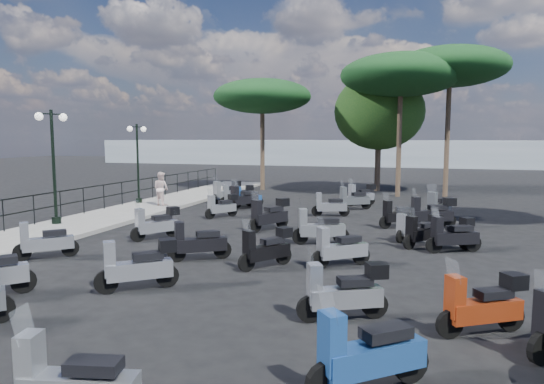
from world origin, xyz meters
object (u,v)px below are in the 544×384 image
(scooter_20, at_px, (423,232))
(pine_1, at_px, (450,67))
(scooter_11, at_px, (247,198))
(scooter_14, at_px, (266,249))
(scooter_27, at_px, (451,235))
(scooter_28, at_px, (398,216))
(lamp_post_1, at_px, (53,159))
(scooter_15, at_px, (319,229))
(scooter_7, at_px, (198,243))
(pine_0, at_px, (401,75))
(scooter_9, at_px, (269,215))
(scooter_3, at_px, (222,206))
(scooter_17, at_px, (361,195))
(scooter_8, at_px, (156,224))
(scooter_4, at_px, (237,196))
(scooter_23, at_px, (353,199))
(scooter_16, at_px, (330,206))
(scooter_10, at_px, (243,199))
(broadleaf_tree, at_px, (379,112))
(scooter_5, at_px, (226,193))
(scooter_13, at_px, (340,249))
(scooter_19, at_px, (344,293))
(scooter_6, at_px, (138,266))
(scooter_22, at_px, (432,213))
(pedestrian_far, at_px, (161,189))
(pine_2, at_px, (262,97))
(scooter_18, at_px, (367,355))
(scooter_24, at_px, (483,306))
(lamp_post_2, at_px, (138,158))
(scooter_29, at_px, (438,207))
(scooter_2, at_px, (45,242))
(scooter_21, at_px, (407,228))
(scooter_26, at_px, (453,237))

(scooter_20, height_order, pine_1, pine_1)
(scooter_11, xyz_separation_m, scooter_14, (4.17, -10.00, 0.04))
(scooter_27, relative_size, scooter_28, 0.97)
(lamp_post_1, bearing_deg, scooter_15, 16.46)
(scooter_7, bearing_deg, scooter_15, -77.52)
(scooter_27, xyz_separation_m, pine_0, (-2.12, 13.33, 6.27))
(scooter_9, distance_m, pine_1, 15.63)
(lamp_post_1, bearing_deg, scooter_3, 53.81)
(scooter_17, bearing_deg, pine_0, -63.85)
(scooter_8, bearing_deg, scooter_4, -53.21)
(scooter_9, xyz_separation_m, scooter_23, (2.20, 5.96, -0.08))
(lamp_post_1, relative_size, scooter_16, 2.65)
(scooter_23, bearing_deg, scooter_17, -37.93)
(scooter_23, bearing_deg, scooter_10, 75.02)
(scooter_9, bearing_deg, lamp_post_1, 42.93)
(scooter_28, height_order, broadleaf_tree, broadleaf_tree)
(scooter_5, bearing_deg, scooter_20, 170.90)
(scooter_13, height_order, scooter_19, scooter_19)
(scooter_6, relative_size, scooter_22, 0.84)
(broadleaf_tree, bearing_deg, pedestrian_far, -129.90)
(scooter_7, distance_m, scooter_14, 2.00)
(scooter_19, bearing_deg, scooter_20, -38.72)
(pine_2, bearing_deg, scooter_3, -80.70)
(scooter_17, bearing_deg, scooter_7, 122.16)
(scooter_6, relative_size, scooter_20, 1.14)
(scooter_18, xyz_separation_m, scooter_24, (1.66, 2.48, -0.01))
(lamp_post_2, relative_size, scooter_10, 2.28)
(scooter_5, relative_size, scooter_23, 1.09)
(scooter_18, relative_size, scooter_20, 1.13)
(scooter_3, xyz_separation_m, scooter_14, (4.17, -6.93, 0.02))
(lamp_post_1, bearing_deg, scooter_24, -7.17)
(scooter_15, distance_m, scooter_16, 5.49)
(scooter_22, height_order, pine_1, pine_1)
(scooter_17, bearing_deg, scooter_27, 157.98)
(pedestrian_far, relative_size, scooter_29, 0.94)
(scooter_23, distance_m, scooter_24, 14.32)
(scooter_16, distance_m, broadleaf_tree, 11.75)
(pedestrian_far, relative_size, scooter_28, 1.13)
(scooter_2, relative_size, scooter_8, 0.90)
(scooter_22, xyz_separation_m, scooter_27, (0.47, -3.66, -0.08))
(scooter_11, relative_size, scooter_27, 0.96)
(scooter_6, bearing_deg, scooter_24, -132.45)
(scooter_21, bearing_deg, scooter_24, 125.44)
(scooter_17, distance_m, scooter_21, 8.17)
(scooter_5, distance_m, scooter_27, 12.88)
(lamp_post_2, height_order, scooter_17, lamp_post_2)
(scooter_8, relative_size, scooter_17, 1.09)
(scooter_6, xyz_separation_m, scooter_15, (2.85, 5.68, -0.04))
(scooter_24, height_order, scooter_26, scooter_26)
(lamp_post_2, xyz_separation_m, pine_1, (14.54, 8.35, 4.84))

